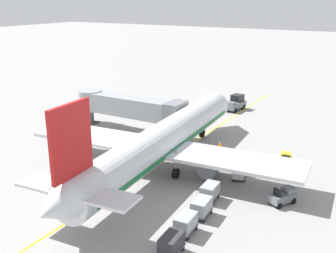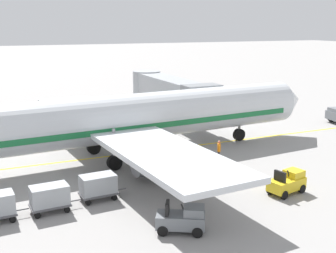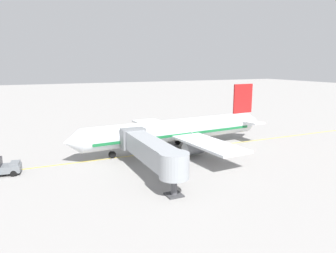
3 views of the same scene
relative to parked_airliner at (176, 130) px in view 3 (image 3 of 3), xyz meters
name	(u,v)px [view 3 (image 3 of 3)]	position (x,y,z in m)	size (l,w,h in m)	color
ground_plane	(173,151)	(-1.01, 1.11, -3.19)	(400.00, 400.00, 0.00)	gray
gate_lead_in_line	(173,151)	(-1.01, 1.11, -3.18)	(0.24, 80.00, 0.01)	gold
parked_airliner	(176,130)	(0.00, 0.00, 0.00)	(30.32, 37.35, 10.63)	silver
jet_bridge	(151,150)	(-10.93, 8.88, 0.27)	(16.82, 3.50, 4.98)	#93999E
pushback_tractor	(1,167)	(-2.41, 26.62, -2.09)	(2.76, 4.65, 2.40)	slate
baggage_tug_lead	(118,135)	(11.29, 7.10, -2.47)	(1.76, 2.70, 1.62)	gold
baggage_tug_trailing	(148,136)	(7.96, 2.00, -2.47)	(1.87, 2.73, 1.62)	silver
baggage_tug_spare	(154,130)	(13.37, -1.30, -2.47)	(2.27, 2.77, 1.62)	slate
baggage_cart_front	(178,133)	(7.46, -4.12, -2.24)	(1.44, 2.94, 1.58)	#4C4C51
baggage_cart_second_in_train	(190,131)	(8.08, -7.11, -2.24)	(1.44, 2.94, 1.58)	#4C4C51
baggage_cart_third_in_train	(202,129)	(8.16, -10.07, -2.24)	(1.44, 2.94, 1.58)	#4C4C51
baggage_cart_tail_end	(213,128)	(8.59, -13.05, -2.24)	(1.44, 2.94, 1.58)	#4C4C51
ground_crew_wing_walker	(133,142)	(3.84, 6.48, -2.23)	(0.68, 0.41, 1.69)	#232328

